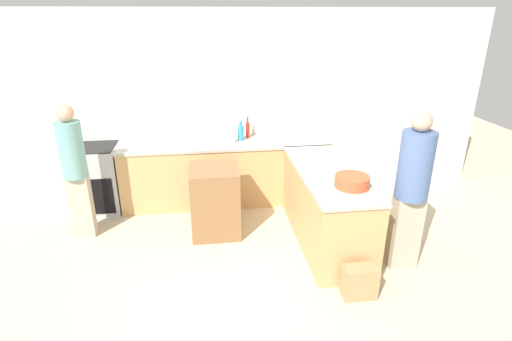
% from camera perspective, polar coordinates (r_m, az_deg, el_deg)
% --- Properties ---
extents(ground_plane, '(14.00, 14.00, 0.00)m').
position_cam_1_polar(ground_plane, '(4.34, -2.52, -15.77)').
color(ground_plane, beige).
extents(wall_back, '(8.00, 0.06, 2.70)m').
position_cam_1_polar(wall_back, '(5.90, -4.84, 9.04)').
color(wall_back, silver).
rests_on(wall_back, ground_plane).
extents(counter_back, '(2.95, 0.66, 0.92)m').
position_cam_1_polar(counter_back, '(5.84, -4.39, -0.24)').
color(counter_back, tan).
rests_on(counter_back, ground_plane).
extents(counter_peninsula, '(0.69, 1.90, 0.92)m').
position_cam_1_polar(counter_peninsula, '(4.91, 9.91, -4.98)').
color(counter_peninsula, tan).
rests_on(counter_peninsula, ground_plane).
extents(range_oven, '(0.64, 0.63, 0.93)m').
position_cam_1_polar(range_oven, '(6.03, -21.75, -1.05)').
color(range_oven, '#ADADB2').
rests_on(range_oven, ground_plane).
extents(island_table, '(0.59, 0.60, 0.87)m').
position_cam_1_polar(island_table, '(5.03, -5.88, -4.34)').
color(island_table, brown).
rests_on(island_table, ground_plane).
extents(mixing_bowl, '(0.37, 0.37, 0.12)m').
position_cam_1_polar(mixing_bowl, '(4.32, 13.57, -1.52)').
color(mixing_bowl, '#DB512D').
rests_on(mixing_bowl, counter_peninsula).
extents(vinegar_bottle_clear, '(0.07, 0.07, 0.29)m').
position_cam_1_polar(vinegar_bottle_clear, '(5.63, -3.33, 5.11)').
color(vinegar_bottle_clear, silver).
rests_on(vinegar_bottle_clear, counter_back).
extents(dish_soap_bottle, '(0.09, 0.09, 0.29)m').
position_cam_1_polar(dish_soap_bottle, '(5.74, -2.20, 5.45)').
color(dish_soap_bottle, '#338CBF').
rests_on(dish_soap_bottle, counter_back).
extents(hot_sauce_bottle, '(0.06, 0.06, 0.31)m').
position_cam_1_polar(hot_sauce_bottle, '(5.85, -1.19, 5.88)').
color(hot_sauce_bottle, red).
rests_on(hot_sauce_bottle, counter_back).
extents(person_by_range, '(0.29, 0.29, 1.68)m').
position_cam_1_polar(person_by_range, '(5.20, -24.50, 0.45)').
color(person_by_range, '#ADA38E').
rests_on(person_by_range, ground_plane).
extents(person_at_peninsula, '(0.34, 0.34, 1.75)m').
position_cam_1_polar(person_at_peninsula, '(4.43, 21.36, -2.24)').
color(person_at_peninsula, '#ADA38E').
rests_on(person_at_peninsula, ground_plane).
extents(paper_bag, '(0.33, 0.19, 0.34)m').
position_cam_1_polar(paper_bag, '(4.20, 14.58, -15.14)').
color(paper_bag, '#A88456').
rests_on(paper_bag, ground_plane).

